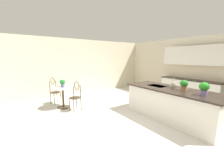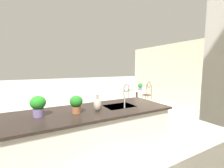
{
  "view_description": "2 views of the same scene",
  "coord_description": "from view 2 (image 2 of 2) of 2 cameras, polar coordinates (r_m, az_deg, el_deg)",
  "views": [
    {
      "loc": [
        2.67,
        -2.9,
        1.81
      ],
      "look_at": [
        -1.36,
        -0.15,
        0.91
      ],
      "focal_mm": 23.03,
      "sensor_mm": 36.0,
      "label": 1
    },
    {
      "loc": [
        1.19,
        3.22,
        1.66
      ],
      "look_at": [
        -0.66,
        -0.23,
        1.22
      ],
      "focal_mm": 23.48,
      "sensor_mm": 36.0,
      "label": 2
    }
  ],
  "objects": [
    {
      "name": "ground_plane",
      "position": [
        3.81,
        -7.62,
        -19.41
      ],
      "size": [
        40.0,
        40.0,
        0.0
      ],
      "primitive_type": "plane",
      "color": "beige"
    },
    {
      "name": "wall_left_window",
      "position": [
        6.34,
        31.2,
        2.7
      ],
      "size": [
        0.12,
        7.8,
        2.7
      ],
      "primitive_type": "cube",
      "color": "beige",
      "rests_on": "ground"
    },
    {
      "name": "kitchen_island",
      "position": [
        2.8,
        -7.35,
        -18.88
      ],
      "size": [
        2.8,
        1.06,
        0.92
      ],
      "color": "white",
      "rests_on": "ground"
    },
    {
      "name": "bistro_table",
      "position": [
        6.14,
        9.61,
        -5.06
      ],
      "size": [
        0.8,
        0.8,
        0.74
      ],
      "color": "#3D2D1E",
      "rests_on": "ground"
    },
    {
      "name": "chair_near_window",
      "position": [
        5.55,
        6.27,
        -4.89
      ],
      "size": [
        0.51,
        0.45,
        1.04
      ],
      "color": "#3D2D1E",
      "rests_on": "ground"
    },
    {
      "name": "chair_by_island",
      "position": [
        6.66,
        13.7,
        -3.15
      ],
      "size": [
        0.52,
        0.47,
        1.04
      ],
      "color": "#3D2D1E",
      "rests_on": "ground"
    },
    {
      "name": "sink_faucet",
      "position": [
        2.7,
        4.92,
        -7.09
      ],
      "size": [
        0.02,
        0.02,
        0.22
      ],
      "primitive_type": "cylinder",
      "color": "#B2B5BA",
      "rests_on": "kitchen_island"
    },
    {
      "name": "potted_plant_on_table",
      "position": [
        6.1,
        10.94,
        -0.81
      ],
      "size": [
        0.2,
        0.2,
        0.28
      ],
      "color": "#7A669E",
      "rests_on": "bistro_table"
    },
    {
      "name": "potted_plant_counter_far",
      "position": [
        2.49,
        -26.82,
        -7.23
      ],
      "size": [
        0.22,
        0.22,
        0.32
      ],
      "color": "#7A669E",
      "rests_on": "kitchen_island"
    },
    {
      "name": "potted_plant_counter_near",
      "position": [
        2.46,
        -13.74,
        -7.24
      ],
      "size": [
        0.21,
        0.21,
        0.29
      ],
      "color": "#9E603D",
      "rests_on": "kitchen_island"
    },
    {
      "name": "vase_on_counter",
      "position": [
        2.54,
        -5.68,
        -7.96
      ],
      "size": [
        0.13,
        0.13,
        0.29
      ],
      "color": "#BCB29E",
      "rests_on": "kitchen_island"
    }
  ]
}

